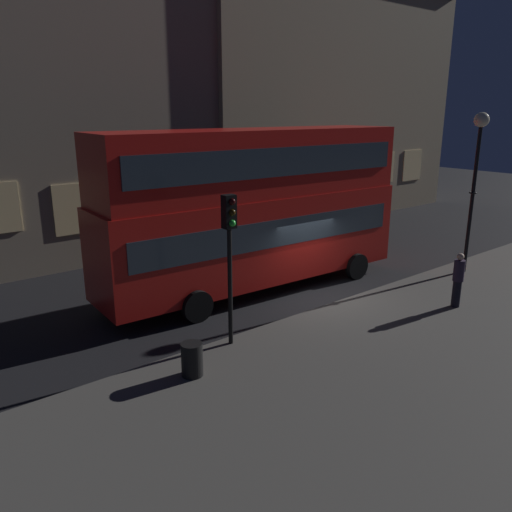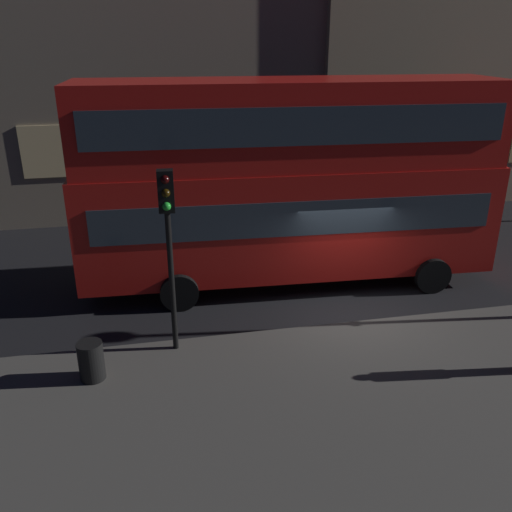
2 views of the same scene
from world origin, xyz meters
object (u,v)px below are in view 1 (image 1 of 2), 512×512
(traffic_light_far_side, at_px, (376,172))
(litter_bin, at_px, (192,359))
(traffic_light_near_kerb, at_px, (230,239))
(pedestrian, at_px, (458,279))
(street_lamp, at_px, (477,156))
(double_decker_bus, at_px, (255,203))

(traffic_light_far_side, xyz_separation_m, litter_bin, (-15.87, -7.43, -2.50))
(traffic_light_near_kerb, bearing_deg, pedestrian, -14.98)
(street_lamp, height_order, pedestrian, street_lamp)
(double_decker_bus, xyz_separation_m, traffic_light_far_side, (10.80, 3.45, -0.07))
(traffic_light_far_side, relative_size, litter_bin, 5.20)
(street_lamp, bearing_deg, double_decker_bus, 153.26)
(traffic_light_near_kerb, relative_size, pedestrian, 2.29)
(traffic_light_far_side, height_order, litter_bin, traffic_light_far_side)
(traffic_light_near_kerb, xyz_separation_m, street_lamp, (10.75, -0.55, 1.54))
(double_decker_bus, bearing_deg, traffic_light_far_side, 20.46)
(traffic_light_near_kerb, bearing_deg, traffic_light_far_side, 28.09)
(pedestrian, bearing_deg, litter_bin, -112.11)
(traffic_light_far_side, bearing_deg, litter_bin, 14.89)
(traffic_light_near_kerb, bearing_deg, street_lamp, 0.08)
(pedestrian, relative_size, litter_bin, 2.16)
(pedestrian, bearing_deg, traffic_light_near_kerb, -120.38)
(street_lamp, bearing_deg, pedestrian, -153.94)
(traffic_light_near_kerb, distance_m, street_lamp, 10.87)
(double_decker_bus, xyz_separation_m, traffic_light_near_kerb, (-3.36, -3.18, -0.09))
(double_decker_bus, height_order, traffic_light_near_kerb, double_decker_bus)
(street_lamp, distance_m, litter_bin, 13.10)
(double_decker_bus, height_order, traffic_light_far_side, double_decker_bus)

